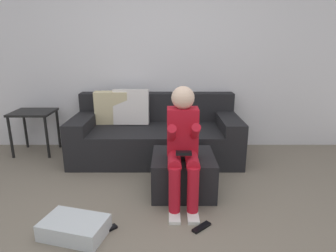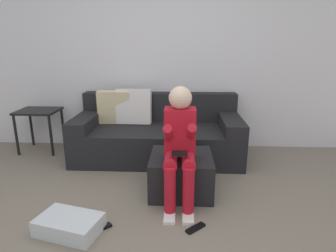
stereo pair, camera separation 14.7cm
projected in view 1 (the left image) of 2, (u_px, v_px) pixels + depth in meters
The scene contains 9 objects.
ground_plane at pixel (156, 238), 2.26m from camera, with size 7.83×7.83×0.00m, color slate.
wall_back at pixel (161, 54), 4.03m from camera, with size 6.02×0.10×2.69m, color silver.
couch_sectional at pixel (155, 134), 3.86m from camera, with size 2.16×0.98×0.90m.
ottoman at pixel (183, 173), 2.95m from camera, with size 0.63×0.61×0.39m, color black.
person_seated at pixel (183, 140), 2.66m from camera, with size 0.30×0.64×1.11m.
storage_bin at pixel (75, 227), 2.28m from camera, with size 0.50×0.31×0.14m, color silver.
side_table at pixel (34, 118), 3.92m from camera, with size 0.54×0.47×0.60m.
remote_near_ottoman at pixel (202, 227), 2.38m from camera, with size 0.19×0.05×0.02m, color black.
remote_by_storage_bin at pixel (108, 230), 2.34m from camera, with size 0.16×0.05×0.02m, color black.
Camera 1 is at (0.10, -1.92, 1.48)m, focal length 30.56 mm.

